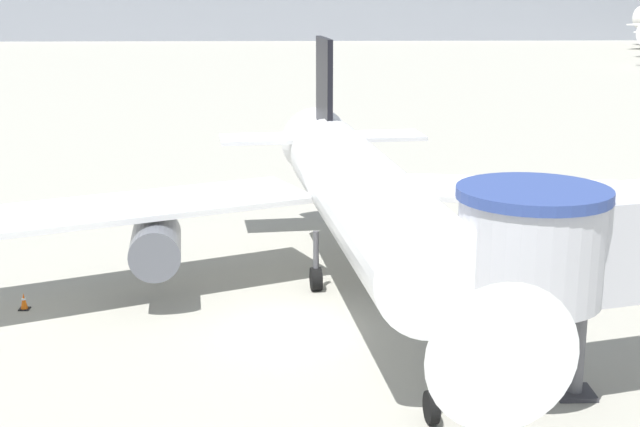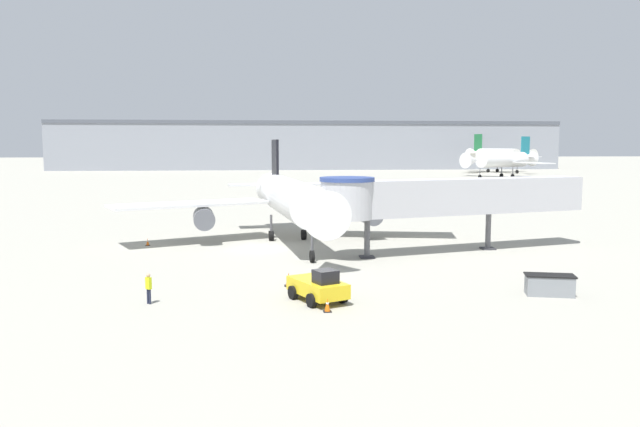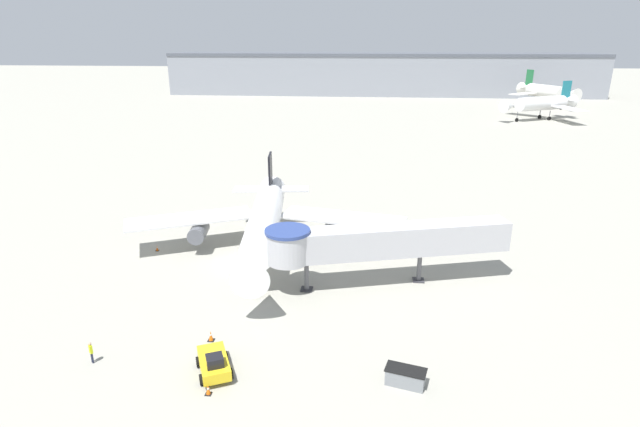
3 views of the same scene
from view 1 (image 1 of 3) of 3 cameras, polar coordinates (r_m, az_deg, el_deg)
ground_plane at (r=30.51m, az=-1.88°, el=-7.42°), size 800.00×800.00×0.00m
main_airplane at (r=32.01m, az=2.76°, el=0.88°), size 31.24×26.47×9.10m
traffic_cone_port_wing at (r=33.91m, az=-18.42°, el=-5.38°), size 0.37×0.37×0.62m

